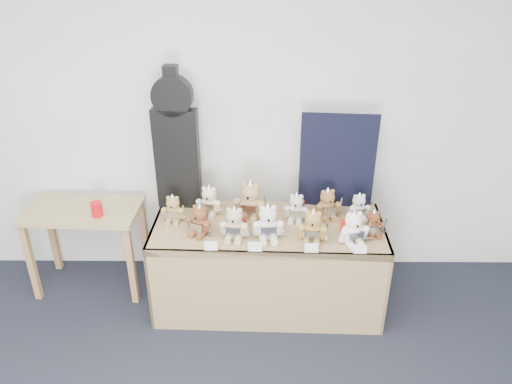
{
  "coord_description": "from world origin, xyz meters",
  "views": [
    {
      "loc": [
        0.62,
        -1.25,
        2.7
      ],
      "look_at": [
        0.6,
        1.85,
        1.06
      ],
      "focal_mm": 35.0,
      "sensor_mm": 36.0,
      "label": 1
    }
  ],
  "objects_px": {
    "teddy_back_end": "(359,207)",
    "red_cup": "(97,209)",
    "guitar_case": "(176,141)",
    "teddy_front_far_right": "(353,229)",
    "side_table": "(85,222)",
    "teddy_back_centre_left": "(250,202)",
    "teddy_front_right": "(313,227)",
    "display_table": "(268,248)",
    "teddy_front_far_left": "(200,221)",
    "teddy_back_right": "(327,205)",
    "teddy_front_end": "(373,224)",
    "teddy_back_centre_right": "(296,208)",
    "teddy_back_left": "(209,202)",
    "teddy_back_far_left": "(173,210)",
    "teddy_front_left": "(234,224)",
    "teddy_front_centre": "(268,223)"
  },
  "relations": [
    {
      "from": "side_table",
      "to": "guitar_case",
      "type": "relative_size",
      "value": 0.81
    },
    {
      "from": "teddy_front_left",
      "to": "teddy_back_right",
      "type": "xyz_separation_m",
      "value": [
        0.7,
        0.3,
        -0.0
      ]
    },
    {
      "from": "display_table",
      "to": "teddy_back_end",
      "type": "relative_size",
      "value": 7.72
    },
    {
      "from": "teddy_back_left",
      "to": "teddy_back_centre_left",
      "type": "xyz_separation_m",
      "value": [
        0.32,
        -0.06,
        0.03
      ]
    },
    {
      "from": "side_table",
      "to": "teddy_back_right",
      "type": "distance_m",
      "value": 1.94
    },
    {
      "from": "teddy_back_left",
      "to": "teddy_back_centre_right",
      "type": "distance_m",
      "value": 0.67
    },
    {
      "from": "guitar_case",
      "to": "teddy_front_right",
      "type": "distance_m",
      "value": 1.22
    },
    {
      "from": "teddy_front_far_left",
      "to": "teddy_back_centre_right",
      "type": "bearing_deg",
      "value": 39.12
    },
    {
      "from": "teddy_back_centre_right",
      "to": "teddy_back_end",
      "type": "bearing_deg",
      "value": 13.11
    },
    {
      "from": "teddy_front_right",
      "to": "teddy_back_left",
      "type": "xyz_separation_m",
      "value": [
        -0.77,
        0.38,
        -0.0
      ]
    },
    {
      "from": "red_cup",
      "to": "teddy_back_centre_left",
      "type": "relative_size",
      "value": 0.34
    },
    {
      "from": "teddy_front_far_right",
      "to": "teddy_front_end",
      "type": "xyz_separation_m",
      "value": [
        0.16,
        0.11,
        -0.02
      ]
    },
    {
      "from": "guitar_case",
      "to": "teddy_back_right",
      "type": "distance_m",
      "value": 1.25
    },
    {
      "from": "guitar_case",
      "to": "teddy_front_end",
      "type": "xyz_separation_m",
      "value": [
        1.46,
        -0.44,
        -0.46
      ]
    },
    {
      "from": "side_table",
      "to": "teddy_back_centre_left",
      "type": "distance_m",
      "value": 1.36
    },
    {
      "from": "teddy_front_left",
      "to": "teddy_back_right",
      "type": "bearing_deg",
      "value": 30.25
    },
    {
      "from": "teddy_back_centre_right",
      "to": "teddy_front_centre",
      "type": "bearing_deg",
      "value": -121.01
    },
    {
      "from": "guitar_case",
      "to": "teddy_back_far_left",
      "type": "bearing_deg",
      "value": -90.03
    },
    {
      "from": "teddy_front_right",
      "to": "teddy_back_right",
      "type": "bearing_deg",
      "value": 76.18
    },
    {
      "from": "guitar_case",
      "to": "teddy_front_far_right",
      "type": "relative_size",
      "value": 3.97
    },
    {
      "from": "teddy_back_end",
      "to": "teddy_front_far_right",
      "type": "bearing_deg",
      "value": -116.47
    },
    {
      "from": "display_table",
      "to": "teddy_front_centre",
      "type": "bearing_deg",
      "value": -91.12
    },
    {
      "from": "teddy_front_far_left",
      "to": "teddy_front_right",
      "type": "distance_m",
      "value": 0.81
    },
    {
      "from": "teddy_back_centre_right",
      "to": "teddy_back_end",
      "type": "relative_size",
      "value": 1.09
    },
    {
      "from": "teddy_front_end",
      "to": "teddy_back_far_left",
      "type": "bearing_deg",
      "value": 164.47
    },
    {
      "from": "guitar_case",
      "to": "teddy_front_far_left",
      "type": "xyz_separation_m",
      "value": [
        0.2,
        -0.43,
        -0.45
      ]
    },
    {
      "from": "teddy_front_left",
      "to": "teddy_front_centre",
      "type": "bearing_deg",
      "value": 6.78
    },
    {
      "from": "display_table",
      "to": "teddy_front_far_left",
      "type": "height_order",
      "value": "teddy_front_far_left"
    },
    {
      "from": "side_table",
      "to": "teddy_front_far_right",
      "type": "xyz_separation_m",
      "value": [
        2.06,
        -0.45,
        0.22
      ]
    },
    {
      "from": "teddy_front_far_left",
      "to": "teddy_back_right",
      "type": "distance_m",
      "value": 0.98
    },
    {
      "from": "display_table",
      "to": "guitar_case",
      "type": "relative_size",
      "value": 1.57
    },
    {
      "from": "teddy_front_centre",
      "to": "teddy_front_end",
      "type": "xyz_separation_m",
      "value": [
        0.76,
        0.05,
        -0.03
      ]
    },
    {
      "from": "side_table",
      "to": "teddy_back_centre_right",
      "type": "height_order",
      "value": "teddy_back_centre_right"
    },
    {
      "from": "teddy_back_centre_left",
      "to": "teddy_back_end",
      "type": "distance_m",
      "value": 0.83
    },
    {
      "from": "teddy_back_centre_left",
      "to": "teddy_back_right",
      "type": "relative_size",
      "value": 1.29
    },
    {
      "from": "teddy_back_end",
      "to": "red_cup",
      "type": "bearing_deg",
      "value": 169.99
    },
    {
      "from": "display_table",
      "to": "teddy_back_right",
      "type": "relative_size",
      "value": 6.64
    },
    {
      "from": "teddy_front_left",
      "to": "teddy_back_far_left",
      "type": "xyz_separation_m",
      "value": [
        -0.47,
        0.23,
        -0.02
      ]
    },
    {
      "from": "teddy_back_centre_right",
      "to": "teddy_back_far_left",
      "type": "xyz_separation_m",
      "value": [
        -0.93,
        -0.02,
        -0.0
      ]
    },
    {
      "from": "teddy_back_right",
      "to": "teddy_back_far_left",
      "type": "xyz_separation_m",
      "value": [
        -1.17,
        -0.06,
        -0.01
      ]
    },
    {
      "from": "teddy_front_far_left",
      "to": "teddy_front_far_right",
      "type": "height_order",
      "value": "teddy_front_far_right"
    },
    {
      "from": "teddy_back_centre_left",
      "to": "teddy_back_centre_right",
      "type": "height_order",
      "value": "teddy_back_centre_left"
    },
    {
      "from": "teddy_front_far_right",
      "to": "teddy_back_centre_right",
      "type": "bearing_deg",
      "value": 125.48
    },
    {
      "from": "red_cup",
      "to": "teddy_back_left",
      "type": "relative_size",
      "value": 0.43
    },
    {
      "from": "teddy_front_left",
      "to": "teddy_front_centre",
      "type": "xyz_separation_m",
      "value": [
        0.24,
        -0.0,
        0.01
      ]
    },
    {
      "from": "teddy_front_left",
      "to": "side_table",
      "type": "bearing_deg",
      "value": 169.68
    },
    {
      "from": "guitar_case",
      "to": "teddy_front_far_right",
      "type": "bearing_deg",
      "value": -18.54
    },
    {
      "from": "teddy_front_left",
      "to": "guitar_case",
      "type": "bearing_deg",
      "value": 140.65
    },
    {
      "from": "display_table",
      "to": "red_cup",
      "type": "xyz_separation_m",
      "value": [
        -1.31,
        0.18,
        0.23
      ]
    },
    {
      "from": "guitar_case",
      "to": "teddy_front_far_right",
      "type": "xyz_separation_m",
      "value": [
        1.29,
        -0.54,
        -0.44
      ]
    }
  ]
}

